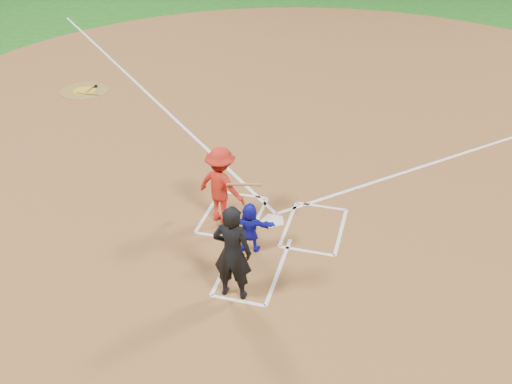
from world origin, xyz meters
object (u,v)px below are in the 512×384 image
(home_plate, at_px, (273,221))
(catcher, at_px, (250,228))
(umpire, at_px, (232,253))
(on_deck_circle, at_px, (85,91))
(batter_at_plate, at_px, (221,186))

(home_plate, bearing_deg, catcher, 79.20)
(catcher, xyz_separation_m, umpire, (0.08, -1.46, 0.45))
(catcher, distance_m, umpire, 1.53)
(on_deck_circle, height_order, umpire, umpire)
(home_plate, bearing_deg, on_deck_circle, -35.89)
(umpire, relative_size, batter_at_plate, 1.10)
(home_plate, distance_m, umpire, 2.83)
(home_plate, bearing_deg, umpire, 86.96)
(catcher, height_order, batter_at_plate, batter_at_plate)
(umpire, distance_m, batter_at_plate, 2.60)
(umpire, bearing_deg, on_deck_circle, -46.93)
(batter_at_plate, bearing_deg, home_plate, 12.25)
(home_plate, xyz_separation_m, batter_at_plate, (-1.16, -0.25, 0.92))
(catcher, bearing_deg, home_plate, -109.07)
(on_deck_circle, distance_m, umpire, 12.04)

